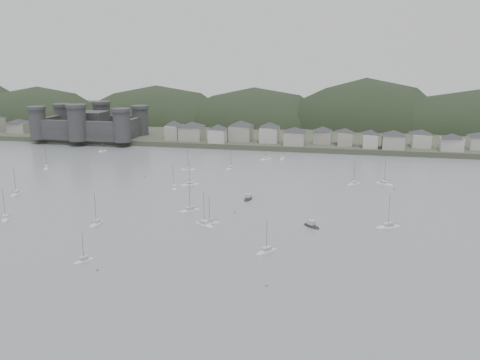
# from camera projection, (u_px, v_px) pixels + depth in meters

# --- Properties ---
(ground) EXTENTS (900.00, 900.00, 0.00)m
(ground) POSITION_uv_depth(u_px,v_px,m) (179.00, 269.00, 135.03)
(ground) COLOR slate
(ground) RESTS_ON ground
(far_shore_land) EXTENTS (900.00, 250.00, 3.00)m
(far_shore_land) POSITION_uv_depth(u_px,v_px,m) (299.00, 122.00, 414.59)
(far_shore_land) COLOR #383D2D
(far_shore_land) RESTS_ON ground
(forested_ridge) EXTENTS (851.55, 103.94, 102.57)m
(forested_ridge) POSITION_uv_depth(u_px,v_px,m) (301.00, 143.00, 392.34)
(forested_ridge) COLOR black
(forested_ridge) RESTS_ON ground
(castle) EXTENTS (66.00, 43.00, 20.00)m
(castle) POSITION_uv_depth(u_px,v_px,m) (90.00, 124.00, 327.93)
(castle) COLOR #2F2F31
(castle) RESTS_ON far_shore_land
(waterfront_town) EXTENTS (451.48, 28.46, 12.92)m
(waterfront_town) POSITION_uv_depth(u_px,v_px,m) (367.00, 136.00, 296.44)
(waterfront_town) COLOR #99958C
(waterfront_town) RESTS_ON far_shore_land
(sailboat_lead) EXTENTS (8.74, 7.00, 11.79)m
(sailboat_lead) POSITION_uv_depth(u_px,v_px,m) (190.00, 185.00, 220.87)
(sailboat_lead) COLOR silver
(sailboat_lead) RESTS_ON ground
(moored_fleet) EXTENTS (267.96, 176.82, 12.95)m
(moored_fleet) POSITION_uv_depth(u_px,v_px,m) (227.00, 199.00, 199.74)
(moored_fleet) COLOR silver
(moored_fleet) RESTS_ON ground
(motor_launch_near) EXTENTS (6.86, 6.56, 3.69)m
(motor_launch_near) POSITION_uv_depth(u_px,v_px,m) (312.00, 226.00, 168.10)
(motor_launch_near) COLOR black
(motor_launch_near) RESTS_ON ground
(motor_launch_far) EXTENTS (3.13, 7.46, 3.76)m
(motor_launch_far) POSITION_uv_depth(u_px,v_px,m) (248.00, 198.00, 199.63)
(motor_launch_far) COLOR black
(motor_launch_far) RESTS_ON ground
(mooring_buoys) EXTENTS (167.96, 136.90, 0.70)m
(mooring_buoys) POSITION_uv_depth(u_px,v_px,m) (212.00, 207.00, 188.62)
(mooring_buoys) COLOR #B16D3B
(mooring_buoys) RESTS_ON ground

